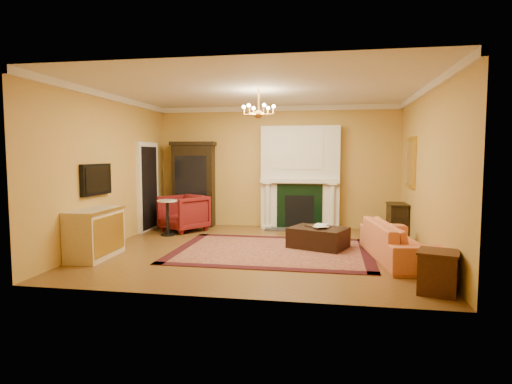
% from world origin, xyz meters
% --- Properties ---
extents(floor, '(6.00, 5.50, 0.02)m').
position_xyz_m(floor, '(0.00, 0.00, -0.01)').
color(floor, brown).
rests_on(floor, ground).
extents(ceiling, '(6.00, 5.50, 0.02)m').
position_xyz_m(ceiling, '(0.00, 0.00, 3.01)').
color(ceiling, silver).
rests_on(ceiling, wall_back).
extents(wall_back, '(6.00, 0.02, 3.00)m').
position_xyz_m(wall_back, '(0.00, 2.76, 1.50)').
color(wall_back, '#B39A40').
rests_on(wall_back, floor).
extents(wall_front, '(6.00, 0.02, 3.00)m').
position_xyz_m(wall_front, '(0.00, -2.76, 1.50)').
color(wall_front, '#B39A40').
rests_on(wall_front, floor).
extents(wall_left, '(0.02, 5.50, 3.00)m').
position_xyz_m(wall_left, '(-3.01, 0.00, 1.50)').
color(wall_left, '#B39A40').
rests_on(wall_left, floor).
extents(wall_right, '(0.02, 5.50, 3.00)m').
position_xyz_m(wall_right, '(3.01, 0.00, 1.50)').
color(wall_right, '#B39A40').
rests_on(wall_right, floor).
extents(fireplace, '(1.90, 0.70, 2.50)m').
position_xyz_m(fireplace, '(0.60, 2.57, 1.19)').
color(fireplace, silver).
rests_on(fireplace, wall_back).
extents(crown_molding, '(6.00, 5.50, 0.12)m').
position_xyz_m(crown_molding, '(0.00, 0.96, 2.94)').
color(crown_molding, silver).
rests_on(crown_molding, ceiling).
extents(doorway, '(0.08, 1.05, 2.10)m').
position_xyz_m(doorway, '(-2.95, 1.70, 1.05)').
color(doorway, white).
rests_on(doorway, wall_left).
extents(tv_panel, '(0.09, 0.95, 0.58)m').
position_xyz_m(tv_panel, '(-2.95, -0.60, 1.35)').
color(tv_panel, black).
rests_on(tv_panel, wall_left).
extents(gilt_mirror, '(0.06, 0.76, 1.05)m').
position_xyz_m(gilt_mirror, '(2.97, 1.40, 1.65)').
color(gilt_mirror, gold).
rests_on(gilt_mirror, wall_right).
extents(chandelier, '(0.63, 0.55, 0.53)m').
position_xyz_m(chandelier, '(-0.00, 0.00, 2.61)').
color(chandelier, '#BC8033').
rests_on(chandelier, ceiling).
extents(oriental_rug, '(3.68, 2.77, 0.01)m').
position_xyz_m(oriental_rug, '(0.27, -0.03, 0.01)').
color(oriental_rug, '#470F0F').
rests_on(oriental_rug, floor).
extents(china_cabinet, '(1.05, 0.54, 2.04)m').
position_xyz_m(china_cabinet, '(-2.08, 2.49, 1.02)').
color(china_cabinet, black).
rests_on(china_cabinet, floor).
extents(wingback_armchair, '(1.23, 1.22, 0.94)m').
position_xyz_m(wingback_armchair, '(-2.09, 1.73, 0.47)').
color(wingback_armchair, maroon).
rests_on(wingback_armchair, floor).
extents(pedestal_table, '(0.45, 0.45, 0.80)m').
position_xyz_m(pedestal_table, '(-2.25, 1.12, 0.46)').
color(pedestal_table, black).
rests_on(pedestal_table, floor).
extents(commode, '(0.57, 1.17, 0.86)m').
position_xyz_m(commode, '(-2.73, -1.07, 0.43)').
color(commode, beige).
rests_on(commode, floor).
extents(coral_sofa, '(0.96, 2.29, 0.87)m').
position_xyz_m(coral_sofa, '(2.51, -0.34, 0.43)').
color(coral_sofa, '#DD7446').
rests_on(coral_sofa, floor).
extents(end_table, '(0.58, 0.58, 0.54)m').
position_xyz_m(end_table, '(2.72, -2.10, 0.27)').
color(end_table, '#3B1C10').
rests_on(end_table, floor).
extents(console_table, '(0.39, 0.66, 0.72)m').
position_xyz_m(console_table, '(2.78, 1.77, 0.36)').
color(console_table, black).
rests_on(console_table, floor).
extents(leather_ottoman, '(1.24, 1.09, 0.39)m').
position_xyz_m(leather_ottoman, '(1.11, 0.37, 0.21)').
color(leather_ottoman, black).
rests_on(leather_ottoman, oriental_rug).
extents(ottoman_tray, '(0.51, 0.51, 0.03)m').
position_xyz_m(ottoman_tray, '(1.09, 0.45, 0.42)').
color(ottoman_tray, black).
rests_on(ottoman_tray, leather_ottoman).
extents(book_a, '(0.23, 0.08, 0.31)m').
position_xyz_m(book_a, '(1.04, 0.45, 0.58)').
color(book_a, gray).
rests_on(book_a, ottoman_tray).
extents(book_b, '(0.12, 0.18, 0.27)m').
position_xyz_m(book_b, '(1.11, 0.33, 0.56)').
color(book_b, gray).
rests_on(book_b, ottoman_tray).
extents(topiary_left, '(0.17, 0.17, 0.45)m').
position_xyz_m(topiary_left, '(-0.12, 2.53, 1.48)').
color(topiary_left, tan).
rests_on(topiary_left, fireplace).
extents(topiary_right, '(0.15, 0.15, 0.39)m').
position_xyz_m(topiary_right, '(1.29, 2.53, 1.45)').
color(topiary_right, tan).
rests_on(topiary_right, fireplace).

